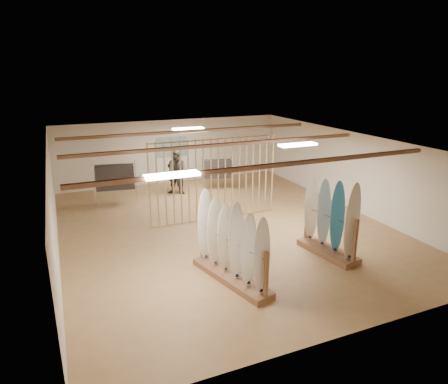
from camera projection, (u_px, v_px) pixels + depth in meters
name	position (u px, v px, depth m)	size (l,w,h in m)	color
floor	(224.00, 227.00, 12.99)	(12.00, 12.00, 0.00)	#AC8353
ceiling	(224.00, 142.00, 12.16)	(12.00, 12.00, 0.00)	gray
wall_back	(172.00, 151.00, 17.84)	(12.00, 12.00, 0.00)	white
wall_front	(352.00, 271.00, 7.30)	(12.00, 12.00, 0.00)	white
wall_left	(53.00, 206.00, 10.70)	(12.00, 12.00, 0.00)	white
wall_right	(351.00, 171.00, 14.44)	(12.00, 12.00, 0.00)	white
ceiling_slats	(224.00, 145.00, 12.18)	(9.50, 6.12, 0.10)	brown
light_panels	(224.00, 144.00, 12.18)	(1.20, 0.35, 0.06)	white
bamboo_partition	(215.00, 180.00, 13.27)	(4.45, 0.05, 2.78)	tan
poster	(171.00, 147.00, 17.77)	(1.40, 0.03, 0.90)	teal
rack_left	(231.00, 254.00, 9.52)	(1.18, 2.59, 2.04)	brown
rack_right	(329.00, 229.00, 10.89)	(0.87, 1.95, 2.19)	brown
clothing_rack_a	(115.00, 177.00, 14.90)	(1.50, 0.59, 1.62)	silver
clothing_rack_b	(217.00, 169.00, 16.88)	(1.22, 0.67, 1.36)	silver
shopper_a	(175.00, 170.00, 16.21)	(0.73, 0.49, 2.00)	#26272E
shopper_b	(178.00, 169.00, 16.13)	(1.01, 0.79, 2.09)	#302E25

